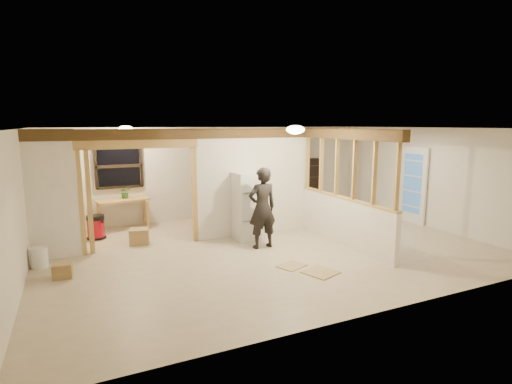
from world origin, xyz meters
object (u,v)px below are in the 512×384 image
woman (262,208)px  work_table (123,214)px  bookshelf (306,184)px  refrigerator (249,206)px  shop_vac (96,227)px

woman → work_table: (-2.48, 2.79, -0.47)m
woman → work_table: size_ratio=1.41×
bookshelf → woman: bearing=-134.7°
refrigerator → bookshelf: size_ratio=0.98×
woman → bookshelf: size_ratio=1.10×
work_table → shop_vac: bearing=-146.8°
shop_vac → bookshelf: size_ratio=0.36×
shop_vac → bookshelf: (6.07, 0.77, 0.50)m
woman → work_table: bearing=-49.9°
shop_vac → work_table: bearing=42.5°
work_table → woman: bearing=-57.7°
work_table → bookshelf: 5.42m
refrigerator → bookshelf: bearing=37.3°
refrigerator → work_table: bearing=140.4°
refrigerator → bookshelf: 3.65m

